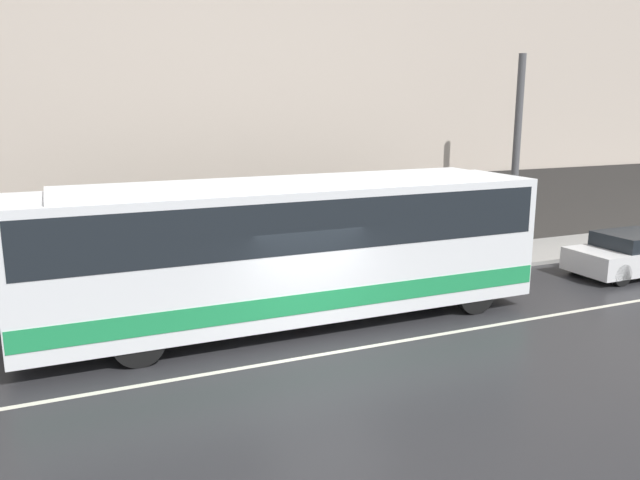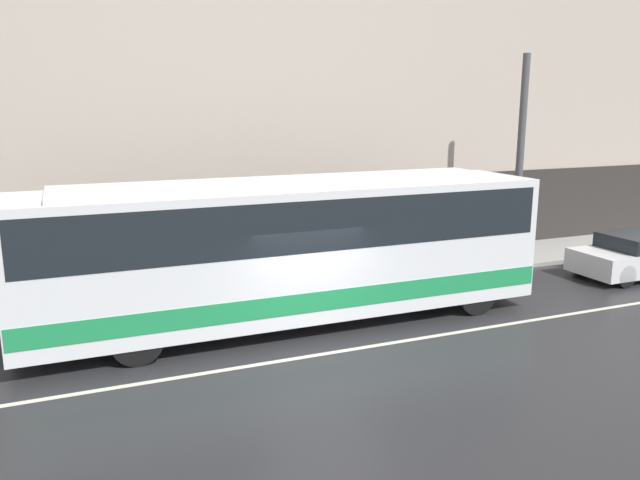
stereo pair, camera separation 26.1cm
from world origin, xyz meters
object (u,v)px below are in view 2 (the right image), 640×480
object	(u,v)px
transit_bus	(291,244)
utility_pole_near	(520,161)
sedan_white_front	(640,255)
pedestrian_waiting	(303,247)

from	to	relation	value
transit_bus	utility_pole_near	world-z (taller)	utility_pole_near
transit_bus	utility_pole_near	xyz separation A→B (m)	(8.54, 2.43, 1.46)
transit_bus	utility_pole_near	bearing A→B (deg)	15.89
transit_bus	sedan_white_front	size ratio (longest dim) A/B	2.86
transit_bus	sedan_white_front	bearing A→B (deg)	0.00
utility_pole_near	sedan_white_front	bearing A→B (deg)	-41.16
sedan_white_front	pedestrian_waiting	xyz separation A→B (m)	(-9.42, 4.21, 0.19)
transit_bus	sedan_white_front	xyz separation A→B (m)	(11.32, 0.00, -1.31)
sedan_white_front	transit_bus	bearing A→B (deg)	-180.00
utility_pole_near	transit_bus	bearing A→B (deg)	-164.11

